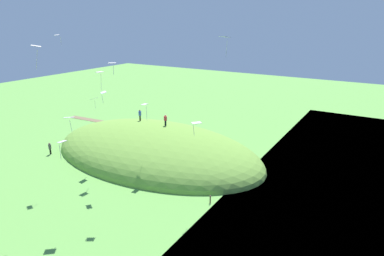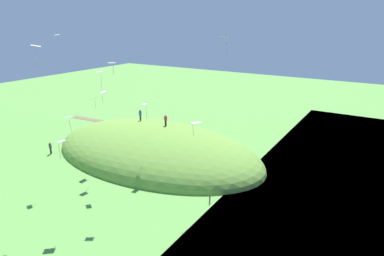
% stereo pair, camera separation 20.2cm
% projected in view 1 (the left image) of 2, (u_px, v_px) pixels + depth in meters
% --- Properties ---
extents(ground_plane, '(160.00, 160.00, 0.00)m').
position_uv_depth(ground_plane, '(184.00, 177.00, 39.35)').
color(ground_plane, '#5F9D43').
extents(grass_hill, '(31.70, 18.77, 7.94)m').
position_uv_depth(grass_hill, '(155.00, 154.00, 46.09)').
color(grass_hill, '#6C9C3B').
rests_on(grass_hill, ground_plane).
extents(dirt_path, '(13.55, 2.36, 0.04)m').
position_uv_depth(dirt_path, '(98.00, 121.00, 61.15)').
color(dirt_path, brown).
rests_on(dirt_path, ground_plane).
extents(person_watching_kites, '(0.44, 0.44, 1.57)m').
position_uv_depth(person_watching_kites, '(165.00, 119.00, 45.53)').
color(person_watching_kites, black).
rests_on(person_watching_kites, grass_hill).
extents(person_with_child, '(0.44, 0.44, 1.64)m').
position_uv_depth(person_with_child, '(140.00, 114.00, 48.39)').
color(person_with_child, black).
rests_on(person_with_child, grass_hill).
extents(person_walking_path, '(0.47, 0.47, 1.70)m').
position_uv_depth(person_walking_path, '(50.00, 147.00, 45.84)').
color(person_walking_path, black).
rests_on(person_walking_path, ground_plane).
extents(kite_0, '(0.62, 0.83, 1.96)m').
position_uv_depth(kite_0, '(145.00, 106.00, 37.82)').
color(kite_0, silver).
extents(kite_1, '(0.89, 0.78, 1.16)m').
position_uv_depth(kite_1, '(57.00, 36.00, 36.17)').
color(kite_1, silver).
extents(kite_2, '(1.05, 1.07, 1.33)m').
position_uv_depth(kite_2, '(196.00, 123.00, 30.50)').
color(kite_2, silver).
extents(kite_3, '(0.95, 0.88, 1.24)m').
position_uv_depth(kite_3, '(103.00, 93.00, 35.15)').
color(kite_3, white).
extents(kite_4, '(0.51, 0.71, 1.58)m').
position_uv_depth(kite_4, '(62.00, 143.00, 26.40)').
color(kite_4, silver).
extents(kite_5, '(1.06, 1.03, 1.35)m').
position_uv_depth(kite_5, '(69.00, 118.00, 28.60)').
color(kite_5, white).
extents(kite_6, '(1.34, 1.18, 2.13)m').
position_uv_depth(kite_6, '(225.00, 38.00, 34.09)').
color(kite_6, white).
extents(kite_7, '(0.67, 0.91, 2.18)m').
position_uv_depth(kite_7, '(100.00, 73.00, 37.92)').
color(kite_7, '#F7DAD5').
extents(kite_8, '(0.86, 0.78, 1.07)m').
position_uv_depth(kite_8, '(112.00, 64.00, 30.88)').
color(kite_8, white).
extents(kite_9, '(0.67, 0.95, 1.43)m').
position_uv_depth(kite_9, '(94.00, 99.00, 40.07)').
color(kite_9, white).
extents(kite_10, '(1.40, 1.31, 2.07)m').
position_uv_depth(kite_10, '(36.00, 47.00, 28.58)').
color(kite_10, silver).
extents(mooring_post, '(0.14, 0.14, 0.83)m').
position_uv_depth(mooring_post, '(210.00, 199.00, 33.70)').
color(mooring_post, brown).
rests_on(mooring_post, ground_plane).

